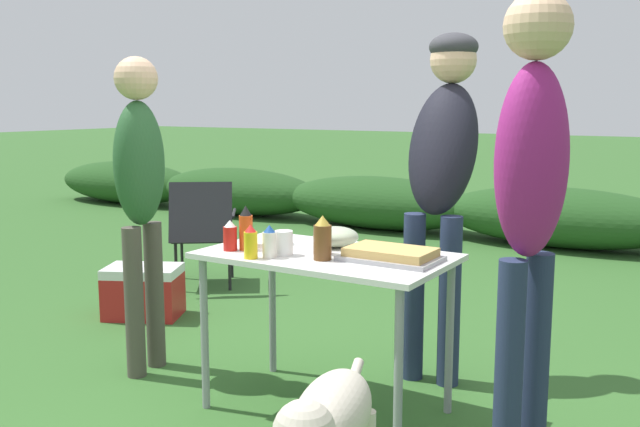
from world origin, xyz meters
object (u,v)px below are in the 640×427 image
(folding_table, at_px, (326,270))
(camp_chair_green_behind_table, at_px, (203,228))
(food_tray, at_px, (391,255))
(hot_sauce_bottle, at_px, (246,229))
(paper_cup_stack, at_px, (284,243))
(standing_person_in_dark_puffer, at_px, (531,187))
(plate_stack, at_px, (269,242))
(standing_person_in_red_jacket, at_px, (140,182))
(mixing_bowl, at_px, (336,237))
(standing_person_in_navy_coat, at_px, (443,158))
(mayo_bottle, at_px, (269,242))
(bbq_sauce_bottle, at_px, (321,240))
(beer_bottle, at_px, (323,239))
(ketchup_bottle, at_px, (230,236))
(cooler_box, at_px, (143,292))
(mustard_bottle, at_px, (251,242))

(folding_table, distance_m, camp_chair_green_behind_table, 2.40)
(food_tray, height_order, hot_sauce_bottle, hot_sauce_bottle)
(paper_cup_stack, bearing_deg, standing_person_in_dark_puffer, -0.54)
(plate_stack, xyz_separation_m, standing_person_in_red_jacket, (-0.72, -0.11, 0.26))
(mixing_bowl, height_order, standing_person_in_dark_puffer, standing_person_in_dark_puffer)
(food_tray, bearing_deg, paper_cup_stack, -162.18)
(standing_person_in_navy_coat, bearing_deg, camp_chair_green_behind_table, 158.33)
(mayo_bottle, bearing_deg, bbq_sauce_bottle, 50.60)
(beer_bottle, xyz_separation_m, standing_person_in_navy_coat, (0.21, 0.83, 0.30))
(folding_table, distance_m, standing_person_in_navy_coat, 0.89)
(ketchup_bottle, height_order, bbq_sauce_bottle, ketchup_bottle)
(paper_cup_stack, distance_m, hot_sauce_bottle, 0.22)
(paper_cup_stack, height_order, cooler_box, paper_cup_stack)
(mixing_bowl, bearing_deg, food_tray, -21.69)
(paper_cup_stack, xyz_separation_m, camp_chair_green_behind_table, (-1.80, 1.53, -0.33))
(plate_stack, height_order, hot_sauce_bottle, hot_sauce_bottle)
(food_tray, height_order, beer_bottle, beer_bottle)
(ketchup_bottle, bearing_deg, bbq_sauce_bottle, 20.93)
(camp_chair_green_behind_table, bearing_deg, mixing_bowl, -69.49)
(standing_person_in_red_jacket, distance_m, standing_person_in_dark_puffer, 2.00)
(plate_stack, distance_m, camp_chair_green_behind_table, 2.12)
(plate_stack, xyz_separation_m, hot_sauce_bottle, (-0.01, -0.16, 0.09))
(folding_table, height_order, plate_stack, plate_stack)
(food_tray, relative_size, plate_stack, 1.78)
(mayo_bottle, bearing_deg, camp_chair_green_behind_table, 137.77)
(plate_stack, xyz_separation_m, ketchup_bottle, (-0.07, -0.21, 0.06))
(standing_person_in_dark_puffer, height_order, cooler_box, standing_person_in_dark_puffer)
(standing_person_in_navy_coat, height_order, cooler_box, standing_person_in_navy_coat)
(folding_table, height_order, mixing_bowl, mixing_bowl)
(hot_sauce_bottle, bearing_deg, folding_table, 19.13)
(paper_cup_stack, distance_m, mayo_bottle, 0.08)
(standing_person_in_red_jacket, height_order, standing_person_in_dark_puffer, standing_person_in_dark_puffer)
(paper_cup_stack, xyz_separation_m, ketchup_bottle, (-0.27, -0.04, 0.01))
(beer_bottle, height_order, cooler_box, beer_bottle)
(folding_table, distance_m, standing_person_in_red_jacket, 1.12)
(bbq_sauce_bottle, bearing_deg, hot_sauce_bottle, -163.05)
(plate_stack, xyz_separation_m, standing_person_in_navy_coat, (0.60, 0.67, 0.38))
(mayo_bottle, distance_m, cooler_box, 1.93)
(mixing_bowl, height_order, cooler_box, mixing_bowl)
(folding_table, relative_size, standing_person_in_dark_puffer, 0.62)
(hot_sauce_bottle, bearing_deg, camp_chair_green_behind_table, 136.01)
(mustard_bottle, bearing_deg, standing_person_in_red_jacket, 167.59)
(mayo_bottle, bearing_deg, standing_person_in_navy_coat, 64.93)
(standing_person_in_red_jacket, bearing_deg, cooler_box, 38.86)
(standing_person_in_red_jacket, bearing_deg, mayo_bottle, -105.43)
(plate_stack, relative_size, hot_sauce_bottle, 1.13)
(mixing_bowl, xyz_separation_m, camp_chair_green_behind_table, (-1.90, 1.25, -0.32))
(plate_stack, bearing_deg, mixing_bowl, 22.03)
(mixing_bowl, bearing_deg, folding_table, -74.78)
(ketchup_bottle, distance_m, hot_sauce_bottle, 0.08)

